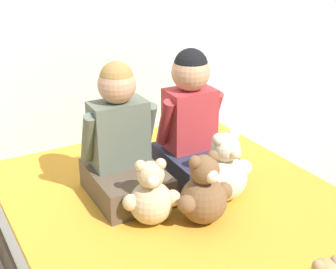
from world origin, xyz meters
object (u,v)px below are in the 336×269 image
(child_on_left, at_px, (122,146))
(teddy_bear_held_by_right_child, at_px, (225,171))
(child_on_right, at_px, (192,125))
(teddy_bear_between_children, at_px, (203,194))
(teddy_bear_held_by_left_child, at_px, (151,197))

(child_on_left, xyz_separation_m, teddy_bear_held_by_right_child, (0.37, -0.27, -0.10))
(teddy_bear_held_by_right_child, bearing_deg, child_on_right, 81.25)
(teddy_bear_held_by_right_child, bearing_deg, teddy_bear_between_children, -158.81)
(child_on_right, height_order, teddy_bear_held_by_left_child, child_on_right)
(child_on_right, xyz_separation_m, teddy_bear_held_by_right_child, (-0.00, -0.27, -0.12))
(teddy_bear_held_by_right_child, height_order, teddy_bear_between_children, teddy_bear_held_by_right_child)
(child_on_left, distance_m, teddy_bear_held_by_right_child, 0.47)
(child_on_left, bearing_deg, teddy_bear_held_by_left_child, -88.57)
(teddy_bear_held_by_left_child, height_order, teddy_bear_between_children, teddy_bear_between_children)
(teddy_bear_held_by_right_child, distance_m, teddy_bear_between_children, 0.21)
(teddy_bear_held_by_left_child, bearing_deg, child_on_right, 55.06)
(child_on_left, bearing_deg, teddy_bear_between_children, -62.19)
(child_on_left, xyz_separation_m, teddy_bear_held_by_left_child, (-0.00, -0.27, -0.12))
(teddy_bear_held_by_left_child, xyz_separation_m, teddy_bear_between_children, (0.18, -0.10, 0.01))
(child_on_left, relative_size, child_on_right, 0.98)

